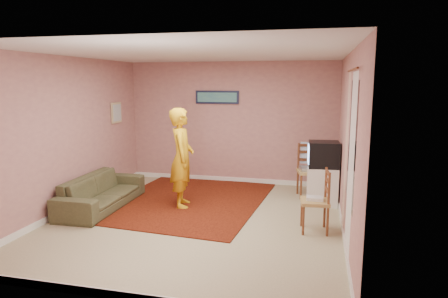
% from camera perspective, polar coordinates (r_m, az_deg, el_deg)
% --- Properties ---
extents(ground, '(5.00, 5.00, 0.00)m').
position_cam_1_polar(ground, '(6.53, -3.83, -9.94)').
color(ground, tan).
rests_on(ground, ground).
extents(wall_back, '(4.50, 0.02, 2.60)m').
position_cam_1_polar(wall_back, '(8.62, 1.01, 3.74)').
color(wall_back, tan).
rests_on(wall_back, ground).
extents(wall_front, '(4.50, 0.02, 2.60)m').
position_cam_1_polar(wall_front, '(3.94, -14.87, -3.67)').
color(wall_front, tan).
rests_on(wall_front, ground).
extents(wall_left, '(0.02, 5.00, 2.60)m').
position_cam_1_polar(wall_left, '(7.21, -21.30, 1.92)').
color(wall_left, tan).
rests_on(wall_left, ground).
extents(wall_right, '(0.02, 5.00, 2.60)m').
position_cam_1_polar(wall_right, '(5.95, 17.20, 0.65)').
color(wall_right, tan).
rests_on(wall_right, ground).
extents(ceiling, '(4.50, 5.00, 0.02)m').
position_cam_1_polar(ceiling, '(6.17, -4.10, 13.47)').
color(ceiling, silver).
rests_on(ceiling, wall_back).
extents(baseboard_back, '(4.50, 0.02, 0.10)m').
position_cam_1_polar(baseboard_back, '(8.82, 0.97, -4.37)').
color(baseboard_back, white).
rests_on(baseboard_back, ground).
extents(baseboard_front, '(4.50, 0.02, 0.10)m').
position_cam_1_polar(baseboard_front, '(4.40, -14.06, -19.69)').
color(baseboard_front, white).
rests_on(baseboard_front, ground).
extents(baseboard_left, '(0.02, 5.00, 0.10)m').
position_cam_1_polar(baseboard_left, '(7.46, -20.65, -7.63)').
color(baseboard_left, white).
rests_on(baseboard_left, ground).
extents(baseboard_right, '(0.02, 5.00, 0.10)m').
position_cam_1_polar(baseboard_right, '(6.26, 16.53, -10.73)').
color(baseboard_right, white).
rests_on(baseboard_right, ground).
extents(window, '(0.01, 1.10, 1.50)m').
position_cam_1_polar(window, '(5.04, 17.85, 0.78)').
color(window, black).
rests_on(window, wall_right).
extents(curtain_sheer, '(0.01, 0.75, 2.10)m').
position_cam_1_polar(curtain_sheer, '(4.92, 17.70, -1.77)').
color(curtain_sheer, white).
rests_on(curtain_sheer, wall_right).
extents(curtain_floral, '(0.01, 0.35, 2.10)m').
position_cam_1_polar(curtain_floral, '(5.61, 17.04, -0.39)').
color(curtain_floral, beige).
rests_on(curtain_floral, wall_right).
extents(curtain_rod, '(0.02, 1.40, 0.02)m').
position_cam_1_polar(curtain_rod, '(4.98, 17.86, 10.73)').
color(curtain_rod, brown).
rests_on(curtain_rod, wall_right).
extents(picture_back, '(0.95, 0.04, 0.28)m').
position_cam_1_polar(picture_back, '(8.61, -1.00, 7.40)').
color(picture_back, '#131935').
rests_on(picture_back, wall_back).
extents(picture_left, '(0.04, 0.38, 0.42)m').
position_cam_1_polar(picture_left, '(8.52, -15.11, 5.03)').
color(picture_left, tan).
rests_on(picture_left, wall_left).
extents(area_rug, '(2.88, 3.48, 0.02)m').
position_cam_1_polar(area_rug, '(7.47, -5.11, -7.35)').
color(area_rug, black).
rests_on(area_rug, ground).
extents(tv_cabinet, '(0.54, 0.49, 0.68)m').
position_cam_1_polar(tv_cabinet, '(7.40, 13.88, -5.08)').
color(tv_cabinet, silver).
rests_on(tv_cabinet, ground).
extents(crt_tv, '(0.56, 0.51, 0.45)m').
position_cam_1_polar(crt_tv, '(7.28, 14.02, -0.74)').
color(crt_tv, black).
rests_on(crt_tv, tv_cabinet).
extents(chair_a, '(0.54, 0.53, 0.55)m').
position_cam_1_polar(chair_a, '(7.74, 12.22, -2.25)').
color(chair_a, tan).
rests_on(chair_a, ground).
extents(dvd_player, '(0.44, 0.37, 0.07)m').
position_cam_1_polar(dvd_player, '(7.75, 12.21, -2.75)').
color(dvd_player, '#A1A1A6').
rests_on(dvd_player, chair_a).
extents(blue_throw, '(0.40, 0.05, 0.42)m').
position_cam_1_polar(blue_throw, '(7.89, 12.31, -0.56)').
color(blue_throw, '#90BEED').
rests_on(blue_throw, chair_a).
extents(chair_b, '(0.44, 0.46, 0.51)m').
position_cam_1_polar(chair_b, '(5.99, 12.88, -6.27)').
color(chair_b, tan).
rests_on(chair_b, ground).
extents(game_console, '(0.24, 0.18, 0.05)m').
position_cam_1_polar(game_console, '(6.01, 12.86, -6.89)').
color(game_console, silver).
rests_on(game_console, chair_b).
extents(sofa, '(0.79, 1.95, 0.57)m').
position_cam_1_polar(sofa, '(7.32, -17.06, -5.86)').
color(sofa, '#4A492C').
rests_on(sofa, ground).
extents(person, '(0.58, 0.72, 1.74)m').
position_cam_1_polar(person, '(6.98, -6.04, -1.27)').
color(person, gold).
rests_on(person, ground).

